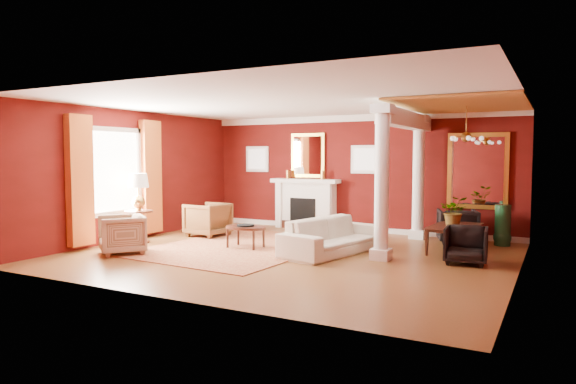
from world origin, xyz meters
The scene contains 27 objects.
ground centered at (0.00, 0.00, 0.00)m, with size 8.00×8.00×0.00m, color brown.
room_shell centered at (0.00, 0.00, 2.02)m, with size 8.04×7.04×2.92m.
fireplace centered at (-1.30, 3.32, 0.65)m, with size 1.85×0.42×1.29m.
overmantel_mirror centered at (-1.30, 3.45, 1.90)m, with size 0.95×0.07×1.15m.
flank_window_left centered at (-2.85, 3.46, 1.80)m, with size 0.70×0.07×0.70m.
flank_window_right centered at (0.25, 3.46, 1.80)m, with size 0.70×0.07×0.70m.
left_window centered at (-3.89, -0.60, 1.42)m, with size 0.21×2.55×2.60m.
column_front centered at (1.70, 0.30, 1.43)m, with size 0.36×0.36×2.80m.
column_back centered at (1.70, 3.00, 1.43)m, with size 0.36×0.36×2.80m.
header_beam centered at (1.70, 1.90, 2.62)m, with size 0.30×3.20×0.32m, color white.
amber_ceiling centered at (2.85, 1.75, 2.87)m, with size 2.30×3.40×0.04m, color #C48939.
dining_mirror centered at (2.90, 3.45, 1.55)m, with size 1.30×0.07×1.70m.
chandelier centered at (2.90, 1.80, 2.25)m, with size 0.60×0.62×0.75m.
crown_trim centered at (0.00, 3.46, 2.82)m, with size 8.00×0.08×0.16m, color white.
base_trim centered at (0.00, 3.46, 0.06)m, with size 8.00×0.08×0.12m, color white.
rug centered at (-1.25, 0.21, 0.01)m, with size 3.17×4.23×0.02m, color maroon.
sofa centered at (0.69, 0.45, 0.46)m, with size 2.33×0.68×0.91m, color #F4E4CD.
armchair_leopard centered at (-2.75, 1.05, 0.44)m, with size 0.85×0.79×0.87m, color black.
armchair_stripe centered at (-2.87, -1.50, 0.41)m, with size 0.81×0.75×0.83m, color tan.
coffee_table centered at (-1.10, 0.13, 0.41)m, with size 0.89×0.89×0.45m.
coffee_book centered at (-1.15, 0.08, 0.56)m, with size 0.15×0.02×0.21m, color black.
side_table centered at (-3.50, -0.40, 1.02)m, with size 0.60×0.60×1.51m.
dining_table centered at (2.76, 1.70, 0.41)m, with size 1.48×0.52×0.83m, color black.
dining_chair_near centered at (3.12, 0.65, 0.36)m, with size 0.70×0.66×0.72m, color black.
dining_chair_far centered at (2.61, 2.76, 0.41)m, with size 0.79×0.74×0.82m, color black.
green_urn centered at (3.50, 2.93, 0.34)m, with size 0.37×0.37×0.88m.
potted_plant centered at (2.74, 1.63, 1.05)m, with size 0.52×0.58×0.45m, color #26591E.
Camera 1 is at (4.53, -8.63, 1.88)m, focal length 32.00 mm.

